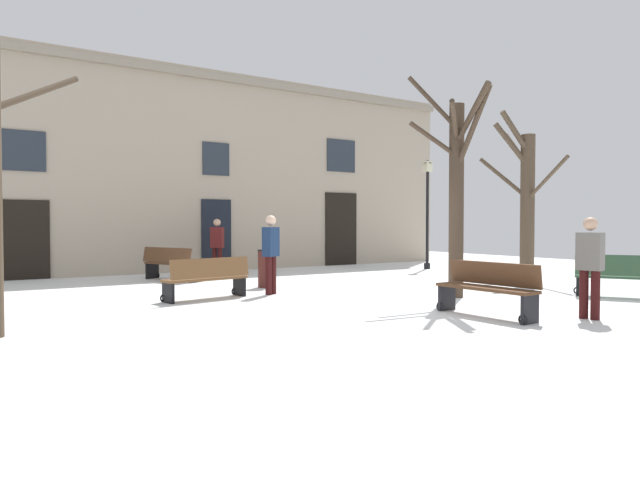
{
  "coord_description": "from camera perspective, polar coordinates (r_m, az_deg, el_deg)",
  "views": [
    {
      "loc": [
        -6.33,
        -8.45,
        1.52
      ],
      "look_at": [
        0.0,
        1.75,
        1.19
      ],
      "focal_mm": 30.51,
      "sensor_mm": 36.0,
      "label": 1
    }
  ],
  "objects": [
    {
      "name": "person_crossing_plaza",
      "position": [
        17.03,
        -10.74,
        -0.37
      ],
      "size": [
        0.43,
        0.42,
        1.72
      ],
      "rotation": [
        0.0,
        0.0,
        5.55
      ],
      "color": "#350F0F",
      "rests_on": "ground"
    },
    {
      "name": "litter_bin",
      "position": [
        13.36,
        -5.64,
        -2.97
      ],
      "size": [
        0.44,
        0.44,
        0.93
      ],
      "color": "#4C1E19",
      "rests_on": "ground"
    },
    {
      "name": "tree_left_of_center",
      "position": [
        11.77,
        14.12,
        5.52
      ],
      "size": [
        1.7,
        1.79,
        4.65
      ],
      "color": "#423326",
      "rests_on": "ground"
    },
    {
      "name": "building_facade",
      "position": [
        18.62,
        -11.85,
        7.28
      ],
      "size": [
        19.71,
        0.6,
        6.67
      ],
      "color": "tan",
      "rests_on": "ground"
    },
    {
      "name": "person_near_bench",
      "position": [
        11.97,
        -5.18,
        -1.09
      ],
      "size": [
        0.44,
        0.38,
        1.74
      ],
      "rotation": [
        0.0,
        0.0,
        3.68
      ],
      "color": "#350F0F",
      "rests_on": "ground"
    },
    {
      "name": "tree_right_of_center",
      "position": [
        16.39,
        20.74,
        4.21
      ],
      "size": [
        1.58,
        2.81,
        4.68
      ],
      "color": "#4C3D2D",
      "rests_on": "ground"
    },
    {
      "name": "streetlamp",
      "position": [
        19.31,
        11.2,
        3.93
      ],
      "size": [
        0.3,
        0.3,
        3.81
      ],
      "color": "black",
      "rests_on": "ground"
    },
    {
      "name": "ground_plane",
      "position": [
        10.66,
        5.01,
        -6.65
      ],
      "size": [
        31.54,
        31.54,
        0.0
      ],
      "primitive_type": "plane",
      "color": "white"
    },
    {
      "name": "bench_by_litter_bin",
      "position": [
        11.37,
        -11.76,
        -3.93
      ],
      "size": [
        1.86,
        0.81,
        0.86
      ],
      "rotation": [
        0.0,
        0.0,
        3.33
      ],
      "color": "brown",
      "rests_on": "ground"
    },
    {
      "name": "bench_back_to_back_left",
      "position": [
        15.48,
        -15.34,
        -2.36
      ],
      "size": [
        1.23,
        1.94,
        0.92
      ],
      "rotation": [
        0.0,
        0.0,
        1.99
      ],
      "color": "#51331E",
      "rests_on": "ground"
    },
    {
      "name": "person_strolling",
      "position": [
        9.82,
        26.46,
        -2.16
      ],
      "size": [
        0.29,
        0.41,
        1.65
      ],
      "rotation": [
        0.0,
        0.0,
        1.75
      ],
      "color": "#350F0F",
      "rests_on": "ground"
    },
    {
      "name": "bench_near_lamp",
      "position": [
        13.06,
        29.32,
        -3.3
      ],
      "size": [
        1.47,
        1.87,
        0.91
      ],
      "rotation": [
        0.0,
        0.0,
        2.15
      ],
      "color": "#2D4C33",
      "rests_on": "ground"
    },
    {
      "name": "bench_near_center_tree",
      "position": [
        9.53,
        17.16,
        -4.8
      ],
      "size": [
        0.59,
        1.83,
        0.91
      ],
      "rotation": [
        0.0,
        0.0,
        4.78
      ],
      "color": "#51331E",
      "rests_on": "ground"
    }
  ]
}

